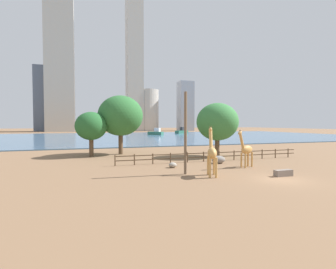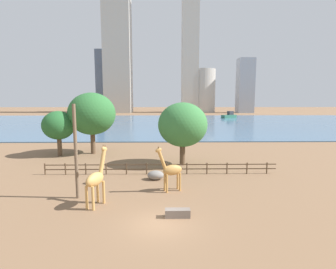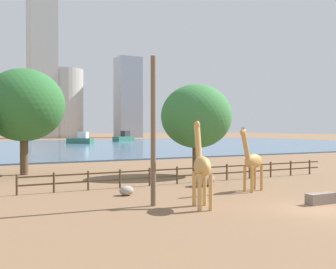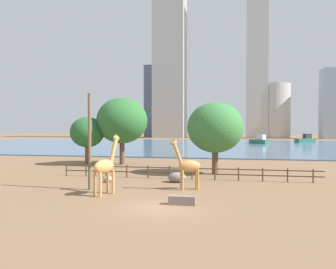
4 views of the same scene
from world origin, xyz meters
The scene contains 19 objects.
ground_plane centered at (0.00, 80.00, 0.00)m, with size 400.00×400.00×0.00m, color brown.
harbor_water centered at (0.00, 77.00, 0.10)m, with size 180.00×86.00×0.20m, color #476B8C.
giraffe_tall centered at (-5.03, 3.29, 2.20)m, with size 1.54×2.86×4.74m.
giraffe_companion centered at (0.96, 6.48, 2.00)m, with size 2.63×1.45×4.30m.
utility_pole centered at (-7.06, 4.90, 4.01)m, with size 0.28×0.28×8.03m, color brown.
boulder_near_fence centered at (-7.01, 8.80, 0.30)m, with size 0.91×0.80×0.60m, color gray.
boulder_by_pole centered at (-0.55, 10.01, 0.47)m, with size 1.72×1.26×0.95m, color gray.
feeding_trough centered at (1.28, 1.06, 0.30)m, with size 1.80×0.60×0.60m, color #72665B.
enclosure_fence centered at (-0.20, 12.00, 0.76)m, with size 26.12×0.14×1.30m.
tree_left_large centered at (-15.29, 22.18, 4.54)m, with size 4.71×4.71×6.70m.
tree_center_broad centered at (2.73, 16.29, 5.19)m, with size 6.26×6.26×8.03m.
tree_right_tall centered at (-10.69, 23.64, 6.19)m, with size 7.17×7.17×9.44m.
boat_ferry centered at (13.45, 88.68, 1.18)m, with size 6.36×6.30×2.90m.
boat_sailboat centered at (29.87, 100.31, 1.24)m, with size 7.32×5.46×3.06m.
skyline_tower_needle centered at (-28.74, 155.97, 46.36)m, with size 16.81×15.16×92.73m, color #ADA89E.
skyline_block_central centered at (52.37, 151.22, 17.04)m, with size 9.84×9.14×34.08m, color #939EAD.
skyline_tower_glass centered at (26.42, 157.31, 14.02)m, with size 15.93×15.93×28.04m, color #B7B2A8.
skyline_block_left centered at (17.39, 155.44, 49.95)m, with size 10.30×11.14×99.89m, color #B7B2A8.
skyline_block_right centered at (-39.01, 165.50, 20.69)m, with size 11.61×10.04×41.38m, color slate.
Camera 2 is at (0.28, -16.75, 8.36)m, focal length 28.00 mm.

